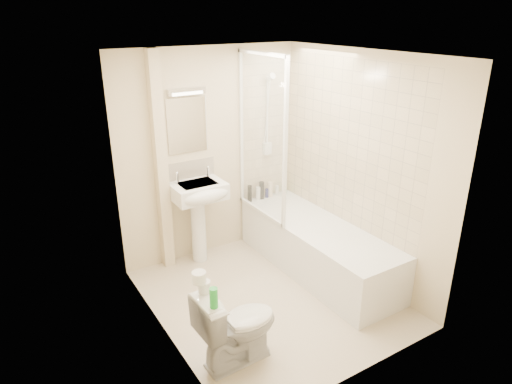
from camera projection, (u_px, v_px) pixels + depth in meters
floor at (270, 297)px, 4.67m from camera, size 2.50×2.50×0.00m
wall_back at (210, 155)px, 5.21m from camera, size 2.20×0.02×2.40m
wall_left at (158, 215)px, 3.68m from camera, size 0.02×2.50×2.40m
wall_right at (359, 168)px, 4.77m from camera, size 0.02×2.50×2.40m
ceiling at (273, 54)px, 3.78m from camera, size 2.20×2.50×0.02m
tile_back at (266, 127)px, 5.49m from camera, size 0.70×0.01×1.75m
tile_right at (347, 144)px, 4.82m from camera, size 0.01×2.10×1.75m
pipe_boxing at (161, 165)px, 4.86m from camera, size 0.12×0.12×2.40m
splashback at (190, 173)px, 5.13m from camera, size 0.60×0.02×0.30m
mirror at (187, 125)px, 4.93m from camera, size 0.46×0.01×0.60m
strip_light at (186, 91)px, 4.77m from camera, size 0.42×0.07×0.07m
bathtub at (317, 247)px, 5.07m from camera, size 0.70×2.10×0.55m
shower_screen at (261, 137)px, 4.96m from camera, size 0.04×0.92×1.80m
shower_fixture at (268, 118)px, 5.41m from camera, size 0.10×0.16×0.99m
pedestal_sink at (200, 200)px, 5.05m from camera, size 0.57×0.51×1.11m
bottle_black_a at (250, 194)px, 5.57m from camera, size 0.05×0.05×0.20m
bottle_white_a at (258, 193)px, 5.64m from camera, size 0.06×0.06×0.16m
bottle_black_b at (262, 190)px, 5.65m from camera, size 0.06×0.06×0.22m
bottle_blue at (267, 193)px, 5.71m from camera, size 0.04×0.04×0.11m
bottle_cream at (270, 189)px, 5.72m from camera, size 0.06×0.06×0.19m
bottle_white_b at (277, 190)px, 5.79m from camera, size 0.05×0.05×0.12m
bottle_green at (284, 190)px, 5.85m from camera, size 0.06×0.06×0.08m
toilet at (237, 325)px, 3.71m from camera, size 0.44×0.71×0.69m
toilet_roll_lower at (205, 287)px, 3.53m from camera, size 0.10×0.10×0.10m
toilet_roll_upper at (199, 277)px, 3.48m from camera, size 0.11×0.11×0.09m
green_bottle at (214, 298)px, 3.34m from camera, size 0.06×0.06×0.16m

